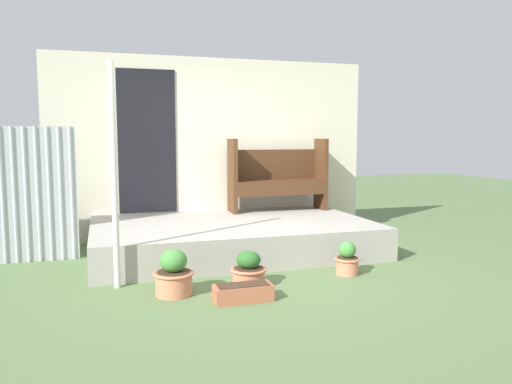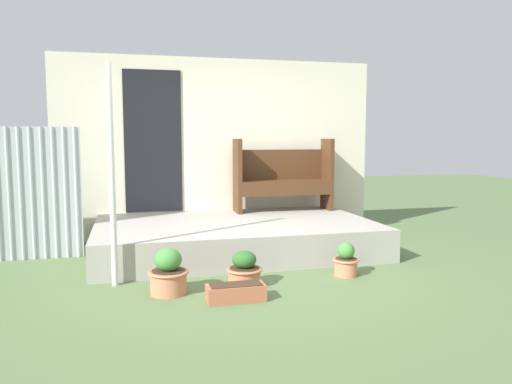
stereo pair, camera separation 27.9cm
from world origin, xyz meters
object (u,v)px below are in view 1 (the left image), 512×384
Objects in this scene: flower_pot_right at (347,260)px; planter_box_rect at (243,293)px; flower_pot_left at (174,275)px; flower_pot_middle at (249,271)px; bench at (277,175)px; support_post at (114,177)px.

planter_box_rect is (-1.30, -0.51, -0.08)m from flower_pot_right.
flower_pot_left reaches higher than planter_box_rect.
flower_pot_right is at bearing 4.62° from flower_pot_left.
flower_pot_left reaches higher than flower_pot_middle.
bench reaches higher than flower_pot_right.
support_post is 1.10m from flower_pot_left.
support_post is at bearing 144.61° from planter_box_rect.
bench is 3.98× the size of flower_pot_right.
planter_box_rect is (1.06, -0.76, -1.01)m from support_post.
bench is 3.05m from flower_pot_left.
support_post is 5.02× the size of flower_pot_left.
flower_pot_middle is 1.01× the size of flower_pot_right.
flower_pot_middle is 1.13m from flower_pot_right.
flower_pot_right is (1.12, 0.09, 0.00)m from flower_pot_middle.
planter_box_rect is at bearing -114.79° from bench.
flower_pot_right is (2.36, -0.25, -0.93)m from support_post.
support_post is 6.00× the size of flower_pot_middle.
support_post reaches higher than bench.
bench is 3.08m from planter_box_rect.
flower_pot_right is (1.87, 0.15, -0.03)m from flower_pot_left.
bench is 2.30m from flower_pot_right.
flower_pot_middle is (1.24, -0.33, -0.93)m from support_post.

